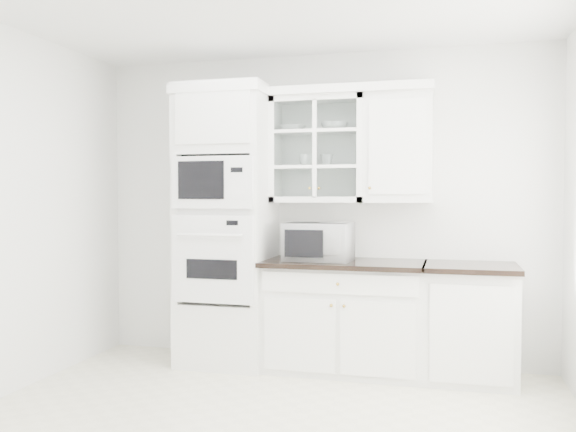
% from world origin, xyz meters
% --- Properties ---
extents(ground, '(4.00, 3.50, 0.01)m').
position_xyz_m(ground, '(0.00, 0.00, 0.01)').
color(ground, beige).
rests_on(ground, ground).
extents(room_shell, '(4.00, 3.50, 2.70)m').
position_xyz_m(room_shell, '(0.00, 0.43, 1.78)').
color(room_shell, white).
rests_on(room_shell, ground).
extents(oven_column, '(0.76, 0.68, 2.40)m').
position_xyz_m(oven_column, '(-0.75, 1.42, 1.20)').
color(oven_column, white).
rests_on(oven_column, ground).
extents(base_cabinet_run, '(1.32, 0.67, 0.92)m').
position_xyz_m(base_cabinet_run, '(0.28, 1.45, 0.46)').
color(base_cabinet_run, white).
rests_on(base_cabinet_run, ground).
extents(extra_base_cabinet, '(0.72, 0.67, 0.92)m').
position_xyz_m(extra_base_cabinet, '(1.28, 1.45, 0.46)').
color(extra_base_cabinet, white).
rests_on(extra_base_cabinet, ground).
extents(upper_cabinet_glass, '(0.80, 0.33, 0.90)m').
position_xyz_m(upper_cabinet_glass, '(0.03, 1.58, 1.85)').
color(upper_cabinet_glass, white).
rests_on(upper_cabinet_glass, room_shell).
extents(upper_cabinet_solid, '(0.55, 0.33, 0.90)m').
position_xyz_m(upper_cabinet_solid, '(0.71, 1.58, 1.85)').
color(upper_cabinet_solid, white).
rests_on(upper_cabinet_solid, room_shell).
extents(crown_molding, '(2.14, 0.38, 0.07)m').
position_xyz_m(crown_molding, '(-0.07, 1.56, 2.33)').
color(crown_molding, white).
rests_on(crown_molding, room_shell).
extents(countertop_microwave, '(0.56, 0.47, 0.31)m').
position_xyz_m(countertop_microwave, '(0.07, 1.41, 1.08)').
color(countertop_microwave, white).
rests_on(countertop_microwave, base_cabinet_run).
extents(bowl_a, '(0.22, 0.22, 0.05)m').
position_xyz_m(bowl_a, '(-0.20, 1.57, 2.04)').
color(bowl_a, white).
rests_on(bowl_a, upper_cabinet_glass).
extents(bowl_b, '(0.25, 0.25, 0.07)m').
position_xyz_m(bowl_b, '(0.16, 1.58, 2.04)').
color(bowl_b, white).
rests_on(bowl_b, upper_cabinet_glass).
extents(cup_a, '(0.16, 0.16, 0.11)m').
position_xyz_m(cup_a, '(-0.07, 1.60, 1.76)').
color(cup_a, white).
rests_on(cup_a, upper_cabinet_glass).
extents(cup_b, '(0.11, 0.11, 0.10)m').
position_xyz_m(cup_b, '(0.10, 1.58, 1.76)').
color(cup_b, white).
rests_on(cup_b, upper_cabinet_glass).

